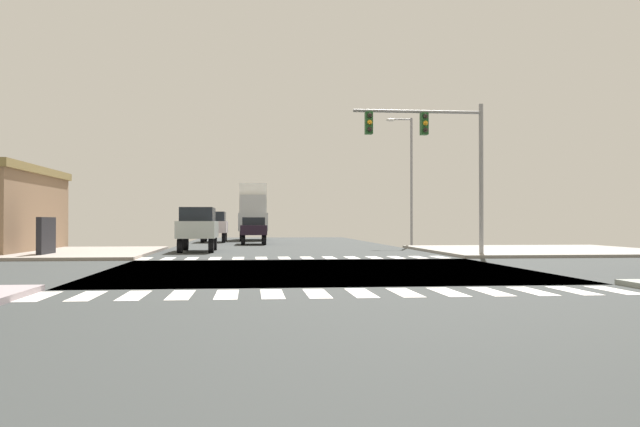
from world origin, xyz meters
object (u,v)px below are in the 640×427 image
Objects in this scene: suv_leading_3 at (214,224)px; sedan_middle_2 at (254,228)px; suv_queued_2 at (198,225)px; box_truck_outer_2 at (253,210)px; traffic_signal_mast at (433,144)px; street_lamp at (408,170)px.

suv_leading_3 is 6.13m from sedan_middle_2.
box_truck_outer_2 reaches higher than suv_queued_2.
traffic_signal_mast is 0.83× the size of street_lamp.
suv_leading_3 is 0.64× the size of box_truck_outer_2.
sedan_middle_2 is (-10.06, 3.99, -3.88)m from street_lamp.
traffic_signal_mast is 1.62× the size of sedan_middle_2.
suv_leading_3 is (0.00, 16.31, 0.00)m from suv_queued_2.
street_lamp is 18.22m from box_truck_outer_2.
street_lamp is at bearing -151.88° from suv_queued_2.
traffic_signal_mast is 29.75m from box_truck_outer_2.
suv_queued_2 is at bearing 90.00° from suv_leading_3.
suv_leading_3 is (-13.06, 9.33, -3.60)m from street_lamp.
traffic_signal_mast reaches higher than suv_leading_3.
street_lamp is 1.17× the size of box_truck_outer_2.
suv_queued_2 is 22.21m from box_truck_outer_2.
box_truck_outer_2 is at bearing 123.84° from street_lamp.
box_truck_outer_2 is at bearing -90.00° from sedan_middle_2.
sedan_middle_2 is (3.00, 10.97, -0.28)m from suv_queued_2.
box_truck_outer_2 is at bearing -97.77° from suv_queued_2.
box_truck_outer_2 is (-0.00, 11.01, 1.45)m from sedan_middle_2.
suv_leading_3 is at bearing 144.45° from street_lamp.
suv_leading_3 is at bearing -60.67° from sedan_middle_2.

